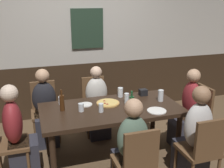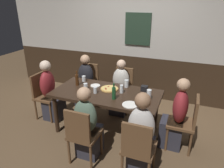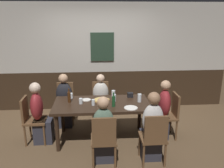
{
  "view_description": "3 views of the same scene",
  "coord_description": "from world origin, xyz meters",
  "px_view_note": "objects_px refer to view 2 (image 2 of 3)",
  "views": [
    {
      "loc": [
        -0.95,
        -3.01,
        2.07
      ],
      "look_at": [
        0.01,
        -0.02,
        1.06
      ],
      "focal_mm": 43.0,
      "sensor_mm": 36.0,
      "label": 1
    },
    {
      "loc": [
        1.25,
        -2.93,
        2.2
      ],
      "look_at": [
        0.1,
        0.0,
        0.9
      ],
      "focal_mm": 33.8,
      "sensor_mm": 36.0,
      "label": 2
    },
    {
      "loc": [
        -0.12,
        -4.1,
        2.33
      ],
      "look_at": [
        0.19,
        0.01,
        1.1
      ],
      "focal_mm": 37.93,
      "sensor_mm": 36.0,
      "label": 3
    }
  ],
  "objects_px": {
    "person_head_east": "(175,119)",
    "beer_bottle_green": "(114,93)",
    "chair_head_east": "(187,120)",
    "chair_left_far": "(89,82)",
    "chair_right_near": "(138,147)",
    "chair_mid_near": "(82,133)",
    "chair_head_west": "(44,93)",
    "plate_white_small": "(95,86)",
    "plate_white_large": "(130,105)",
    "chair_mid_far": "(123,87)",
    "pint_glass_amber": "(122,89)",
    "dining_table": "(106,97)",
    "pint_glass_stout": "(84,79)",
    "person_mid_far": "(120,92)",
    "condiment_caddy": "(144,88)",
    "person_left_far": "(85,85)",
    "tumbler_water": "(95,90)",
    "person_right_near": "(141,139)",
    "tumbler_short": "(149,95)",
    "beer_bottle_brown": "(77,80)",
    "person_mid_near": "(88,128)",
    "person_head_west": "(51,95)",
    "beer_glass_tall": "(86,86)",
    "beer_glass_half": "(126,84)"
  },
  "relations": [
    {
      "from": "chair_mid_near",
      "to": "condiment_caddy",
      "type": "height_order",
      "value": "chair_mid_near"
    },
    {
      "from": "plate_white_small",
      "to": "beer_glass_tall",
      "type": "bearing_deg",
      "value": -118.12
    },
    {
      "from": "chair_mid_near",
      "to": "condiment_caddy",
      "type": "bearing_deg",
      "value": 63.45
    },
    {
      "from": "chair_head_east",
      "to": "tumbler_water",
      "type": "height_order",
      "value": "chair_head_east"
    },
    {
      "from": "chair_head_west",
      "to": "person_head_east",
      "type": "distance_m",
      "value": 2.45
    },
    {
      "from": "pint_glass_stout",
      "to": "pint_glass_amber",
      "type": "bearing_deg",
      "value": -15.63
    },
    {
      "from": "person_right_near",
      "to": "tumbler_short",
      "type": "relative_size",
      "value": 7.63
    },
    {
      "from": "person_mid_near",
      "to": "condiment_caddy",
      "type": "bearing_deg",
      "value": 59.78
    },
    {
      "from": "chair_mid_far",
      "to": "chair_head_west",
      "type": "xyz_separation_m",
      "value": [
        -1.3,
        -0.86,
        0.0
      ]
    },
    {
      "from": "person_left_far",
      "to": "chair_right_near",
      "type": "bearing_deg",
      "value": -44.8
    },
    {
      "from": "chair_head_east",
      "to": "chair_left_far",
      "type": "relative_size",
      "value": 1.0
    },
    {
      "from": "chair_mid_near",
      "to": "person_right_near",
      "type": "xyz_separation_m",
      "value": [
        0.78,
        0.16,
        0.0
      ]
    },
    {
      "from": "chair_mid_near",
      "to": "plate_white_large",
      "type": "relative_size",
      "value": 3.71
    },
    {
      "from": "dining_table",
      "to": "person_right_near",
      "type": "bearing_deg",
      "value": -41.71
    },
    {
      "from": "chair_head_east",
      "to": "chair_left_far",
      "type": "bearing_deg",
      "value": 157.65
    },
    {
      "from": "pint_glass_stout",
      "to": "plate_white_large",
      "type": "xyz_separation_m",
      "value": [
        1.09,
        -0.6,
        -0.04
      ]
    },
    {
      "from": "plate_white_small",
      "to": "plate_white_large",
      "type": "bearing_deg",
      "value": -30.61
    },
    {
      "from": "chair_mid_near",
      "to": "beer_bottle_green",
      "type": "bearing_deg",
      "value": 73.15
    },
    {
      "from": "tumbler_short",
      "to": "beer_bottle_brown",
      "type": "relative_size",
      "value": 0.57
    },
    {
      "from": "dining_table",
      "to": "pint_glass_stout",
      "type": "relative_size",
      "value": 17.15
    },
    {
      "from": "plate_white_small",
      "to": "chair_head_west",
      "type": "bearing_deg",
      "value": -169.91
    },
    {
      "from": "chair_mid_far",
      "to": "tumbler_short",
      "type": "height_order",
      "value": "tumbler_short"
    },
    {
      "from": "person_mid_far",
      "to": "person_head_east",
      "type": "relative_size",
      "value": 0.96
    },
    {
      "from": "chair_mid_near",
      "to": "condiment_caddy",
      "type": "distance_m",
      "value": 1.31
    },
    {
      "from": "chair_mid_near",
      "to": "pint_glass_stout",
      "type": "height_order",
      "value": "chair_mid_near"
    },
    {
      "from": "person_mid_far",
      "to": "pint_glass_amber",
      "type": "height_order",
      "value": "person_mid_far"
    },
    {
      "from": "chair_head_east",
      "to": "plate_white_small",
      "type": "bearing_deg",
      "value": 173.54
    },
    {
      "from": "person_right_near",
      "to": "plate_white_large",
      "type": "relative_size",
      "value": 4.98
    },
    {
      "from": "chair_head_east",
      "to": "person_head_east",
      "type": "relative_size",
      "value": 0.76
    },
    {
      "from": "chair_left_far",
      "to": "tumbler_water",
      "type": "distance_m",
      "value": 1.18
    },
    {
      "from": "person_head_east",
      "to": "tumbler_water",
      "type": "bearing_deg",
      "value": -175.88
    },
    {
      "from": "dining_table",
      "to": "person_left_far",
      "type": "relative_size",
      "value": 1.58
    },
    {
      "from": "person_head_east",
      "to": "pint_glass_stout",
      "type": "height_order",
      "value": "person_head_east"
    },
    {
      "from": "chair_right_near",
      "to": "person_mid_far",
      "type": "distance_m",
      "value": 1.74
    },
    {
      "from": "tumbler_water",
      "to": "chair_left_far",
      "type": "bearing_deg",
      "value": 123.25
    },
    {
      "from": "chair_mid_near",
      "to": "chair_head_west",
      "type": "height_order",
      "value": "same"
    },
    {
      "from": "chair_right_near",
      "to": "beer_bottle_green",
      "type": "xyz_separation_m",
      "value": [
        -0.58,
        0.67,
        0.35
      ]
    },
    {
      "from": "pint_glass_amber",
      "to": "person_head_west",
      "type": "bearing_deg",
      "value": -176.82
    },
    {
      "from": "beer_glass_half",
      "to": "person_right_near",
      "type": "bearing_deg",
      "value": -62.3
    },
    {
      "from": "plate_white_large",
      "to": "dining_table",
      "type": "bearing_deg",
      "value": 150.18
    },
    {
      "from": "chair_mid_near",
      "to": "beer_bottle_brown",
      "type": "distance_m",
      "value": 1.18
    },
    {
      "from": "person_head_west",
      "to": "pint_glass_amber",
      "type": "height_order",
      "value": "person_head_west"
    },
    {
      "from": "chair_head_east",
      "to": "chair_right_near",
      "type": "bearing_deg",
      "value": -121.34
    },
    {
      "from": "chair_mid_far",
      "to": "pint_glass_amber",
      "type": "bearing_deg",
      "value": -72.87
    },
    {
      "from": "person_mid_far",
      "to": "condiment_caddy",
      "type": "distance_m",
      "value": 0.77
    },
    {
      "from": "chair_mid_far",
      "to": "condiment_caddy",
      "type": "distance_m",
      "value": 0.86
    },
    {
      "from": "chair_right_near",
      "to": "beer_bottle_green",
      "type": "relative_size",
      "value": 3.37
    },
    {
      "from": "chair_mid_near",
      "to": "plate_white_small",
      "type": "relative_size",
      "value": 5.16
    },
    {
      "from": "person_mid_near",
      "to": "plate_white_large",
      "type": "relative_size",
      "value": 4.75
    },
    {
      "from": "person_head_east",
      "to": "beer_bottle_green",
      "type": "xyz_separation_m",
      "value": [
        -0.94,
        -0.18,
        0.36
      ]
    }
  ]
}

